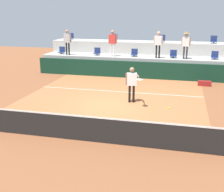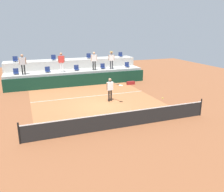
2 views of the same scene
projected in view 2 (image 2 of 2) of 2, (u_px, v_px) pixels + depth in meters
name	position (u px, v px, depth m)	size (l,w,h in m)	color
ground_plane	(100.00, 106.00, 16.35)	(40.00, 40.00, 0.00)	brown
court_inner_paint	(96.00, 101.00, 17.24)	(9.00, 10.00, 0.01)	#A36038
court_service_line	(90.00, 96.00, 18.50)	(9.00, 0.06, 0.00)	silver
tennis_net	(123.00, 119.00, 12.62)	(10.48, 0.08, 1.07)	black
sponsor_backboard	(80.00, 80.00, 21.57)	(13.00, 0.16, 1.10)	#0F3323
seating_tier_lower	(76.00, 77.00, 22.72)	(13.00, 1.80, 1.25)	#ADAAA3
seating_tier_upper	(72.00, 69.00, 24.21)	(13.00, 1.80, 2.10)	#ADAAA3
stadium_chair_lower_far_left	(16.00, 72.00, 20.60)	(0.44, 0.40, 0.52)	#2D2D33
stadium_chair_lower_left	(48.00, 70.00, 21.52)	(0.44, 0.40, 0.52)	#2D2D33
stadium_chair_lower_center	(77.00, 68.00, 22.43)	(0.44, 0.40, 0.52)	#2D2D33
stadium_chair_lower_right	(103.00, 67.00, 23.34)	(0.44, 0.40, 0.52)	#2D2D33
stadium_chair_lower_far_right	(127.00, 65.00, 24.24)	(0.44, 0.40, 0.52)	#2D2D33
stadium_chair_upper_far_left	(15.00, 60.00, 21.98)	(0.44, 0.40, 0.52)	#2D2D33
stadium_chair_upper_left	(54.00, 58.00, 23.18)	(0.44, 0.40, 0.52)	#2D2D33
stadium_chair_upper_right	(89.00, 56.00, 24.40)	(0.44, 0.40, 0.52)	#2D2D33
stadium_chair_upper_far_right	(121.00, 55.00, 25.62)	(0.44, 0.40, 0.52)	#2D2D33
tennis_player	(110.00, 87.00, 16.98)	(0.96, 1.15, 1.73)	black
spectator_leaning_on_rail	(23.00, 62.00, 20.23)	(0.62, 0.26, 1.77)	black
spectator_in_grey	(61.00, 60.00, 21.35)	(0.62, 0.26, 1.78)	white
spectator_in_white	(94.00, 59.00, 22.41)	(0.61, 0.26, 1.74)	black
spectator_with_hat	(111.00, 58.00, 23.01)	(0.59, 0.48, 1.73)	#2D2D33
tennis_ball	(163.00, 98.00, 14.10)	(0.07, 0.07, 0.07)	#CCE033
equipment_bag	(131.00, 83.00, 22.27)	(0.76, 0.28, 0.30)	maroon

